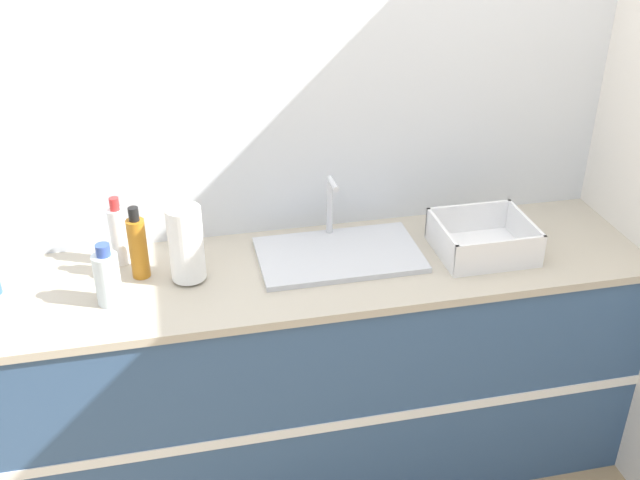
% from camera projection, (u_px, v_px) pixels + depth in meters
% --- Properties ---
extents(wall_back, '(4.87, 0.06, 2.60)m').
position_uv_depth(wall_back, '(284.00, 136.00, 2.71)').
color(wall_back, silver).
rests_on(wall_back, ground_plane).
extents(counter_cabinet, '(2.49, 0.61, 0.93)m').
position_uv_depth(counter_cabinet, '(304.00, 372.00, 2.84)').
color(counter_cabinet, '#33517A').
rests_on(counter_cabinet, ground_plane).
extents(sink, '(0.58, 0.35, 0.25)m').
position_uv_depth(sink, '(339.00, 252.00, 2.68)').
color(sink, silver).
rests_on(sink, counter_cabinet).
extents(paper_towel_roll, '(0.12, 0.12, 0.27)m').
position_uv_depth(paper_towel_roll, '(186.00, 244.00, 2.48)').
color(paper_towel_roll, '#4C4C51').
rests_on(paper_towel_roll, counter_cabinet).
extents(dish_rack, '(0.33, 0.30, 0.12)m').
position_uv_depth(dish_rack, '(483.00, 242.00, 2.69)').
color(dish_rack, white).
rests_on(dish_rack, counter_cabinet).
extents(bottle_amber, '(0.06, 0.06, 0.26)m').
position_uv_depth(bottle_amber, '(138.00, 246.00, 2.52)').
color(bottle_amber, '#B26B19').
rests_on(bottle_amber, counter_cabinet).
extents(bottle_clear, '(0.08, 0.08, 0.21)m').
position_uv_depth(bottle_clear, '(107.00, 277.00, 2.38)').
color(bottle_clear, silver).
rests_on(bottle_clear, counter_cabinet).
extents(bottle_white_spray, '(0.06, 0.06, 0.25)m').
position_uv_depth(bottle_white_spray, '(119.00, 234.00, 2.60)').
color(bottle_white_spray, white).
rests_on(bottle_white_spray, counter_cabinet).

